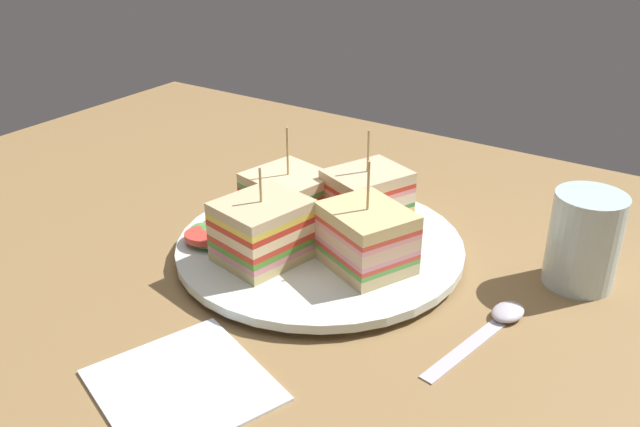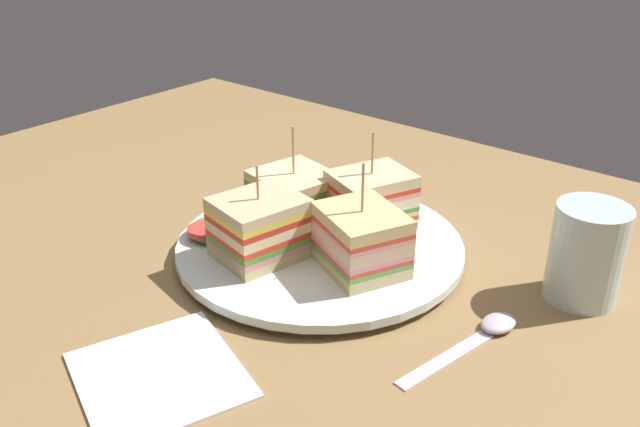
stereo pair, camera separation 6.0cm
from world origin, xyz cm
name	(u,v)px [view 1 (the left image)]	position (x,y,z in cm)	size (l,w,h in cm)	color
ground_plane	(320,263)	(0.00, 0.00, -0.90)	(113.66, 76.02, 1.80)	olive
plate	(320,247)	(0.00, 0.00, 0.93)	(27.62, 27.62, 1.53)	white
sandwich_wedge_0	(289,196)	(5.49, -2.56, 3.92)	(9.04, 8.67, 9.78)	#DDBA88
sandwich_wedge_1	(263,230)	(2.57, 5.50, 4.40)	(8.00, 8.86, 9.00)	#D3BE7F
sandwich_wedge_2	(366,238)	(-5.88, 1.45, 4.34)	(9.58, 8.91, 10.13)	beige
sandwich_wedge_3	(366,198)	(-1.70, -5.82, 4.35)	(8.48, 9.38, 9.91)	beige
salad_garnish	(215,235)	(8.60, 5.43, 2.09)	(7.46, 6.71, 1.46)	#3F8136
spoon	(497,321)	(-18.48, 1.62, 0.40)	(4.30, 13.28, 1.00)	silver
napkin	(183,384)	(-2.26, 21.37, 0.25)	(11.96, 11.33, 0.50)	white
drinking_glass	(583,246)	(-22.14, -8.75, 3.72)	(6.21, 6.21, 8.73)	silver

